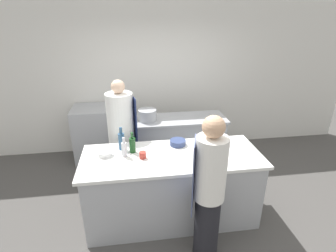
% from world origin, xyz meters
% --- Properties ---
extents(ground_plane, '(16.00, 16.00, 0.00)m').
position_xyz_m(ground_plane, '(0.00, 0.00, 0.00)').
color(ground_plane, '#4C4947').
extents(wall_back, '(8.00, 0.06, 2.80)m').
position_xyz_m(wall_back, '(0.00, 2.13, 1.40)').
color(wall_back, silver).
rests_on(wall_back, ground_plane).
extents(prep_counter, '(2.25, 0.88, 0.94)m').
position_xyz_m(prep_counter, '(0.00, 0.00, 0.47)').
color(prep_counter, '#A8AAAF').
rests_on(prep_counter, ground_plane).
extents(pass_counter, '(1.77, 0.62, 0.94)m').
position_xyz_m(pass_counter, '(0.23, 1.24, 0.47)').
color(pass_counter, '#A8AAAF').
rests_on(pass_counter, ground_plane).
extents(oven_range, '(0.82, 0.66, 1.02)m').
position_xyz_m(oven_range, '(-1.12, 1.75, 0.51)').
color(oven_range, '#A8AAAF').
rests_on(oven_range, ground_plane).
extents(chef_at_prep_near, '(0.37, 0.36, 1.70)m').
position_xyz_m(chef_at_prep_near, '(0.28, -0.67, 0.86)').
color(chef_at_prep_near, black).
rests_on(chef_at_prep_near, ground_plane).
extents(chef_at_stove, '(0.43, 0.41, 1.74)m').
position_xyz_m(chef_at_stove, '(-0.63, 0.75, 0.87)').
color(chef_at_stove, black).
rests_on(chef_at_stove, ground_plane).
extents(bottle_olive_oil, '(0.08, 0.08, 0.31)m').
position_xyz_m(bottle_olive_oil, '(-0.62, 0.26, 1.06)').
color(bottle_olive_oil, '#2D5175').
rests_on(bottle_olive_oil, prep_counter).
extents(bottle_vinegar, '(0.07, 0.07, 0.27)m').
position_xyz_m(bottle_vinegar, '(0.35, -0.26, 1.04)').
color(bottle_vinegar, '#5B2319').
rests_on(bottle_vinegar, prep_counter).
extents(bottle_wine, '(0.08, 0.08, 0.27)m').
position_xyz_m(bottle_wine, '(-0.48, 0.16, 1.04)').
color(bottle_wine, '#19471E').
rests_on(bottle_wine, prep_counter).
extents(bottle_cooking_oil, '(0.07, 0.07, 0.25)m').
position_xyz_m(bottle_cooking_oil, '(-0.58, 0.07, 1.04)').
color(bottle_cooking_oil, silver).
rests_on(bottle_cooking_oil, prep_counter).
extents(bowl_mixing_large, '(0.21, 0.21, 0.07)m').
position_xyz_m(bowl_mixing_large, '(0.12, 0.27, 0.97)').
color(bowl_mixing_large, navy).
rests_on(bowl_mixing_large, prep_counter).
extents(bowl_prep_small, '(0.17, 0.17, 0.07)m').
position_xyz_m(bowl_prep_small, '(0.40, 0.08, 0.97)').
color(bowl_prep_small, tan).
rests_on(bowl_prep_small, prep_counter).
extents(bowl_ceramic_blue, '(0.18, 0.18, 0.06)m').
position_xyz_m(bowl_ceramic_blue, '(-0.82, 0.11, 0.97)').
color(bowl_ceramic_blue, white).
rests_on(bowl_ceramic_blue, prep_counter).
extents(cup, '(0.08, 0.08, 0.08)m').
position_xyz_m(cup, '(-0.36, -0.02, 0.98)').
color(cup, '#B2382D').
rests_on(cup, prep_counter).
extents(stockpot, '(0.30, 0.30, 0.18)m').
position_xyz_m(stockpot, '(-0.22, 1.22, 1.03)').
color(stockpot, '#A8AAAF').
rests_on(stockpot, pass_counter).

